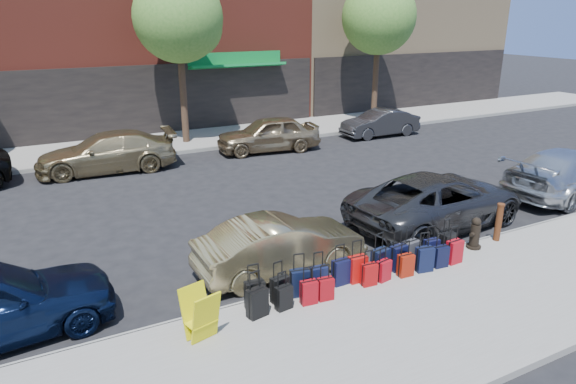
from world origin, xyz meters
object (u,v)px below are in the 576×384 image
bollard (499,222)px  display_rack (201,315)px  tree_right (381,19)px  suitcase_front_5 (358,269)px  fire_hydrant (475,234)px  car_far_1 (107,152)px  car_near_2 (437,200)px  car_near_3 (571,173)px  tree_center (182,20)px  car_near_1 (280,245)px  car_far_2 (268,134)px  car_far_3 (380,123)px

bollard → display_rack: (-8.07, -0.52, -0.04)m
tree_right → suitcase_front_5: tree_right is taller
suitcase_front_5 → fire_hydrant: size_ratio=1.19×
tree_right → car_far_1: bearing=-169.5°
fire_hydrant → car_near_2: (0.44, 1.82, 0.23)m
fire_hydrant → suitcase_front_5: bearing=164.9°
car_near_3 → suitcase_front_5: bearing=96.0°
tree_center → tree_right: (10.50, 0.00, 0.00)m
car_near_1 → car_near_2: bearing=-86.2°
tree_center → car_near_2: tree_center is taller
fire_hydrant → car_near_3: 6.32m
car_near_3 → car_far_2: bearing=28.0°
car_near_2 → car_near_3: bearing=-96.4°
tree_center → suitcase_front_5: bearing=-92.8°
car_far_3 → car_near_2: bearing=-27.7°
fire_hydrant → display_rack: (-7.21, -0.47, 0.10)m
car_near_3 → bollard: bearing=103.2°
bollard → car_far_1: (-7.72, 11.53, 0.07)m
car_far_1 → car_far_3: size_ratio=1.30×
tree_right → car_near_3: bearing=-97.1°
suitcase_front_5 → car_near_3: bearing=12.0°
tree_center → fire_hydrant: (2.85, -14.28, -4.89)m
display_rack → car_near_3: car_near_3 is taller
suitcase_front_5 → car_far_3: bearing=52.5°
tree_right → car_near_3: (-1.57, -12.57, -4.64)m
bollard → car_far_1: car_far_1 is taller
display_rack → car_far_2: 13.90m
suitcase_front_5 → car_near_3: (9.63, 1.78, 0.32)m
car_near_1 → car_far_3: car_near_1 is taller
suitcase_front_5 → car_far_3: size_ratio=0.24×
car_near_2 → car_near_1: bearing=89.5°
car_near_2 → bollard: bearing=-172.0°
suitcase_front_5 → car_far_2: size_ratio=0.22×
fire_hydrant → car_near_1: size_ratio=0.20×
suitcase_front_5 → car_near_2: car_near_2 is taller
suitcase_front_5 → car_far_2: (3.39, 11.57, 0.31)m
suitcase_front_5 → car_near_2: size_ratio=0.18×
fire_hydrant → car_near_3: car_near_3 is taller
car_near_2 → tree_center: bearing=9.5°
tree_right → car_near_2: tree_right is taller
car_near_1 → car_far_1: 10.42m
car_far_1 → car_far_3: bearing=95.1°
tree_center → car_near_3: tree_center is taller
tree_center → bollard: size_ratio=7.30×
fire_hydrant → car_far_1: 13.46m
tree_center → car_near_3: bearing=-54.6°
car_far_1 → car_far_2: 6.70m
tree_center → car_near_2: (3.29, -12.46, -4.67)m
display_rack → bollard: bearing=-10.9°
tree_right → car_far_2: bearing=-160.5°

